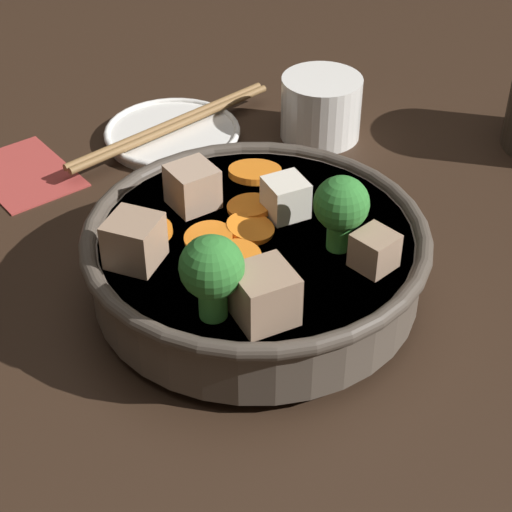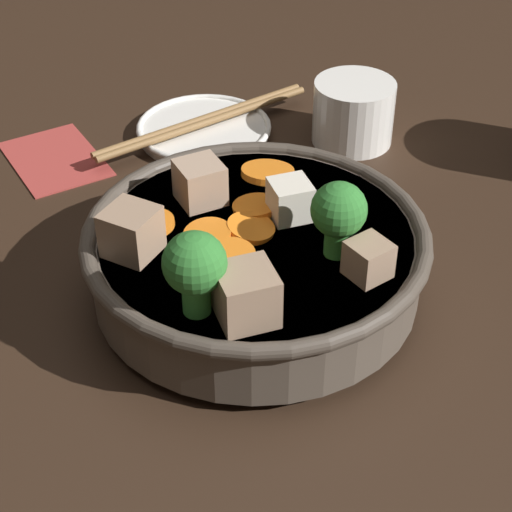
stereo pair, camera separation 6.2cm
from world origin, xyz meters
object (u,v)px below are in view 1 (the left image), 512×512
object	(u,v)px
tea_cup	(321,107)
stirfry_bowl	(256,254)
side_saucer	(172,134)
chopsticks_pair	(172,125)

from	to	relation	value
tea_cup	stirfry_bowl	bearing A→B (deg)	-65.21
stirfry_bowl	tea_cup	world-z (taller)	stirfry_bowl
stirfry_bowl	side_saucer	world-z (taller)	stirfry_bowl
stirfry_bowl	side_saucer	bearing A→B (deg)	147.97
side_saucer	chopsticks_pair	xyz separation A→B (m)	(0.00, 0.00, 0.01)
side_saucer	chopsticks_pair	size ratio (longest dim) A/B	0.56
chopsticks_pair	tea_cup	bearing A→B (deg)	43.03
tea_cup	chopsticks_pair	bearing A→B (deg)	-136.97
side_saucer	tea_cup	size ratio (longest dim) A/B	1.71
side_saucer	chopsticks_pair	distance (m)	0.01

